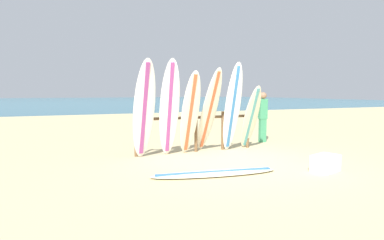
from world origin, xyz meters
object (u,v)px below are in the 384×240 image
object	(u,v)px
surfboard_leaning_center_right	(233,108)
surfboard_lying_on_sand	(215,173)
beachgoer_standing	(263,115)
surfboard_rack	(196,127)
cooler_box	(326,163)
surfboard_leaning_far_left	(144,110)
surfboard_leaning_center	(209,111)
surfboard_leaning_left	(169,109)
small_boat_offshore	(172,103)
surfboard_leaning_right	(251,118)
surfboard_leaning_center_left	(190,114)

from	to	relation	value
surfboard_leaning_center_right	surfboard_lying_on_sand	bearing A→B (deg)	-127.89
surfboard_lying_on_sand	beachgoer_standing	xyz separation A→B (m)	(3.36, 3.09, 0.90)
surfboard_rack	cooler_box	size ratio (longest dim) A/B	5.92
surfboard_leaning_far_left	surfboard_leaning_center	distance (m)	1.89
surfboard_leaning_left	surfboard_leaning_center_right	world-z (taller)	surfboard_leaning_left
surfboard_leaning_center	small_boat_offshore	distance (m)	32.11
surfboard_leaning_center	beachgoer_standing	bearing A→B (deg)	21.42
surfboard_leaning_left	small_boat_offshore	world-z (taller)	surfboard_leaning_left
surfboard_leaning_right	small_boat_offshore	bearing A→B (deg)	75.82
surfboard_leaning_far_left	surfboard_leaning_center	bearing A→B (deg)	4.45
beachgoer_standing	surfboard_rack	bearing A→B (deg)	-165.94
beachgoer_standing	cooler_box	world-z (taller)	beachgoer_standing
beachgoer_standing	small_boat_offshore	size ratio (longest dim) A/B	0.72
surfboard_leaning_far_left	surfboard_leaning_center_left	distance (m)	1.26
surfboard_leaning_left	beachgoer_standing	world-z (taller)	surfboard_leaning_left
surfboard_leaning_far_left	surfboard_lying_on_sand	size ratio (longest dim) A/B	0.93
beachgoer_standing	cooler_box	distance (m)	3.97
surfboard_rack	surfboard_leaning_center_right	bearing A→B (deg)	-25.02
surfboard_leaning_right	beachgoer_standing	xyz separation A→B (m)	(1.12, 0.97, -0.01)
surfboard_leaning_left	surfboard_leaning_center_left	world-z (taller)	surfboard_leaning_left
surfboard_rack	beachgoer_standing	size ratio (longest dim) A/B	2.08
surfboard_leaning_right	surfboard_rack	bearing A→B (deg)	170.26
surfboard_leaning_far_left	cooler_box	size ratio (longest dim) A/B	4.21
surfboard_leaning_center	surfboard_leaning_right	size ratio (longest dim) A/B	1.24
surfboard_leaning_left	surfboard_leaning_right	bearing A→B (deg)	2.17
surfboard_leaning_far_left	cooler_box	bearing A→B (deg)	-38.44
surfboard_leaning_center_right	surfboard_rack	bearing A→B (deg)	154.98
surfboard_leaning_far_left	surfboard_leaning_center_right	distance (m)	2.53
surfboard_rack	surfboard_leaning_right	world-z (taller)	surfboard_leaning_right
surfboard_leaning_center	cooler_box	bearing A→B (deg)	-62.58
small_boat_offshore	cooler_box	distance (m)	34.42
surfboard_leaning_center_right	beachgoer_standing	distance (m)	2.17
surfboard_leaning_center_left	small_boat_offshore	world-z (taller)	surfboard_leaning_center_left
surfboard_leaning_center_left	surfboard_leaning_center	distance (m)	0.65
surfboard_leaning_far_left	surfboard_leaning_right	bearing A→B (deg)	2.55
surfboard_lying_on_sand	surfboard_rack	bearing A→B (deg)	76.08
surfboard_leaning_left	surfboard_lying_on_sand	bearing A→B (deg)	-81.10
surfboard_rack	surfboard_leaning_left	size ratio (longest dim) A/B	1.39
surfboard_leaning_center_right	small_boat_offshore	size ratio (longest dim) A/B	1.07
surfboard_leaning_far_left	small_boat_offshore	distance (m)	32.83
surfboard_rack	surfboard_leaning_right	bearing A→B (deg)	-9.74
surfboard_leaning_center	surfboard_leaning_left	bearing A→B (deg)	-175.27
surfboard_leaning_center_left	cooler_box	distance (m)	3.50
surfboard_lying_on_sand	surfboard_leaning_far_left	bearing A→B (deg)	116.86
surfboard_rack	surfboard_leaning_center_right	world-z (taller)	surfboard_leaning_center_right
cooler_box	small_boat_offshore	bearing A→B (deg)	60.43
cooler_box	surfboard_rack	bearing A→B (deg)	102.77
surfboard_leaning_left	surfboard_lying_on_sand	distance (m)	2.39
surfboard_lying_on_sand	cooler_box	world-z (taller)	cooler_box
surfboard_leaning_center	small_boat_offshore	bearing A→B (deg)	73.46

